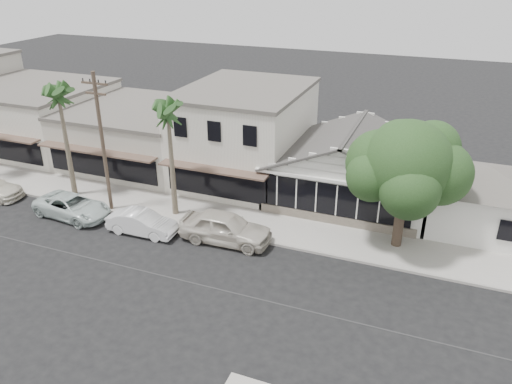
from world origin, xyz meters
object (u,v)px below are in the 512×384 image
at_px(car_0, 225,228).
at_px(shade_tree, 406,165).
at_px(utility_pole, 102,141).
at_px(car_1, 142,223).
at_px(car_2, 72,206).

height_order(car_0, shade_tree, shade_tree).
height_order(utility_pole, shade_tree, utility_pole).
distance_m(car_1, shade_tree, 15.38).
distance_m(car_2, shade_tree, 20.32).
relative_size(utility_pole, car_0, 1.68).
bearing_deg(car_2, utility_pole, -42.71).
bearing_deg(car_0, car_1, 98.82).
relative_size(utility_pole, shade_tree, 1.21).
height_order(utility_pole, car_2, utility_pole).
bearing_deg(utility_pole, shade_tree, 7.53).
relative_size(car_1, car_2, 0.83).
bearing_deg(shade_tree, utility_pole, -172.47).
distance_m(utility_pole, car_1, 5.70).
bearing_deg(car_2, car_0, -80.77).
bearing_deg(car_1, car_2, 86.11).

